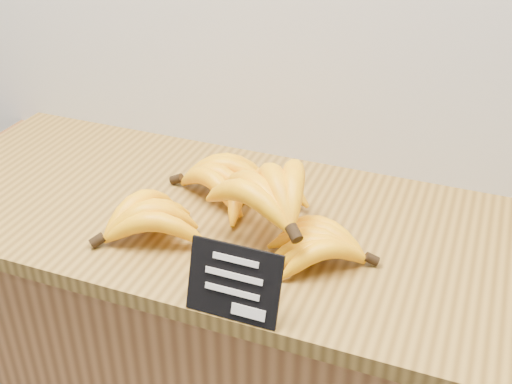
% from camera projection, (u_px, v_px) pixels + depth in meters
% --- Properties ---
extents(counter_top, '(1.40, 0.54, 0.03)m').
position_uv_depth(counter_top, '(266.00, 227.00, 1.19)').
color(counter_top, olive).
rests_on(counter_top, counter).
extents(chalkboard_sign, '(0.14, 0.04, 0.11)m').
position_uv_depth(chalkboard_sign, '(234.00, 283.00, 0.94)').
color(chalkboard_sign, black).
rests_on(chalkboard_sign, counter_top).
extents(banana_pile, '(0.51, 0.36, 0.13)m').
position_uv_depth(banana_pile, '(239.00, 201.00, 1.15)').
color(banana_pile, '#FFB50A').
rests_on(banana_pile, counter_top).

